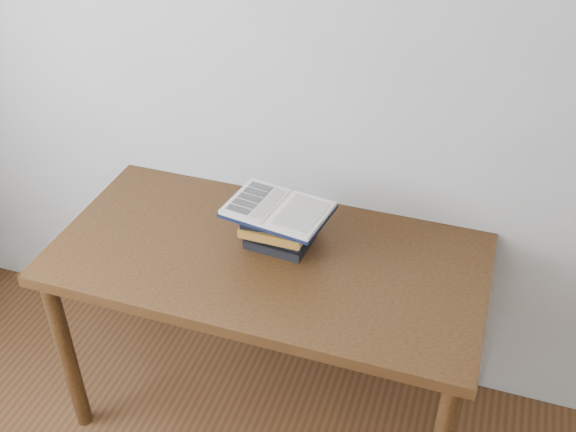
% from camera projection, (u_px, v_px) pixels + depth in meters
% --- Properties ---
extents(desk, '(1.48, 0.74, 0.79)m').
position_uv_depth(desk, '(268.00, 276.00, 2.36)').
color(desk, '#4A3212').
rests_on(desk, ground).
extents(book_stack, '(0.25, 0.19, 0.16)m').
position_uv_depth(book_stack, '(278.00, 226.00, 2.30)').
color(book_stack, black).
rests_on(book_stack, desk).
extents(open_book, '(0.37, 0.28, 0.03)m').
position_uv_depth(open_book, '(278.00, 209.00, 2.23)').
color(open_book, black).
rests_on(open_book, book_stack).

